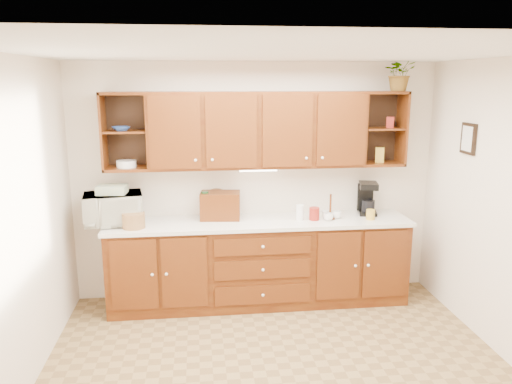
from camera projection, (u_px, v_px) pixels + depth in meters
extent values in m
plane|color=olive|center=(280.00, 376.00, 4.14)|extent=(4.00, 4.00, 0.00)
plane|color=white|center=(284.00, 52.00, 3.57)|extent=(4.00, 4.00, 0.00)
plane|color=beige|center=(256.00, 182.00, 5.55)|extent=(4.00, 0.00, 4.00)
plane|color=beige|center=(11.00, 235.00, 3.63)|extent=(0.00, 3.50, 3.50)
cube|color=#3E1607|center=(259.00, 263.00, 5.45)|extent=(3.20, 0.60, 0.90)
cube|color=silver|center=(259.00, 222.00, 5.34)|extent=(3.24, 0.64, 0.04)
cube|color=#3E1607|center=(258.00, 130.00, 5.26)|extent=(2.30, 0.33, 0.80)
cube|color=black|center=(127.00, 130.00, 5.25)|extent=(0.45, 0.02, 0.80)
cube|color=black|center=(378.00, 127.00, 5.57)|extent=(0.45, 0.02, 0.80)
cube|color=#3E1607|center=(125.00, 132.00, 5.11)|extent=(0.43, 0.30, 0.02)
cube|color=#3E1607|center=(383.00, 129.00, 5.42)|extent=(0.43, 0.30, 0.02)
cube|color=#3E1607|center=(385.00, 92.00, 5.34)|extent=(0.45, 0.33, 0.03)
cube|color=white|center=(258.00, 170.00, 5.31)|extent=(0.40, 0.05, 0.02)
cube|color=black|center=(468.00, 139.00, 4.84)|extent=(0.03, 0.24, 0.30)
cylinder|color=brown|center=(134.00, 220.00, 5.04)|extent=(0.28, 0.28, 0.16)
imported|color=silver|center=(113.00, 209.00, 5.16)|extent=(0.64, 0.48, 0.32)
cube|color=#EBDD6E|center=(112.00, 190.00, 5.12)|extent=(0.31, 0.24, 0.09)
cylinder|color=black|center=(205.00, 206.00, 5.32)|extent=(0.08, 0.08, 0.31)
cylinder|color=brown|center=(217.00, 215.00, 5.52)|extent=(0.31, 0.08, 0.30)
cube|color=#3E1607|center=(220.00, 206.00, 5.36)|extent=(0.44, 0.31, 0.29)
cylinder|color=#3E1607|center=(330.00, 206.00, 5.36)|extent=(0.02, 0.02, 0.27)
cylinder|color=#3E1607|center=(330.00, 218.00, 5.39)|extent=(0.11, 0.11, 0.01)
imported|color=white|center=(337.00, 215.00, 5.39)|extent=(0.10, 0.10, 0.08)
imported|color=white|center=(325.00, 214.00, 5.44)|extent=(0.10, 0.10, 0.08)
imported|color=white|center=(328.00, 217.00, 5.32)|extent=(0.10, 0.10, 0.08)
cylinder|color=maroon|center=(314.00, 214.00, 5.33)|extent=(0.13, 0.13, 0.13)
cylinder|color=white|center=(300.00, 213.00, 5.32)|extent=(0.10, 0.10, 0.17)
cylinder|color=gold|center=(370.00, 215.00, 5.35)|extent=(0.10, 0.10, 0.11)
cube|color=black|center=(367.00, 212.00, 5.58)|extent=(0.24, 0.28, 0.04)
cube|color=black|center=(365.00, 197.00, 5.64)|extent=(0.18, 0.09, 0.31)
cube|color=black|center=(369.00, 186.00, 5.51)|extent=(0.24, 0.28, 0.07)
cylinder|color=black|center=(368.00, 206.00, 5.54)|extent=(0.17, 0.17, 0.13)
imported|color=navy|center=(121.00, 129.00, 5.06)|extent=(0.23, 0.23, 0.04)
cylinder|color=white|center=(126.00, 164.00, 5.17)|extent=(0.22, 0.22, 0.07)
cube|color=gold|center=(380.00, 155.00, 5.48)|extent=(0.11, 0.10, 0.16)
cube|color=maroon|center=(390.00, 122.00, 5.41)|extent=(0.10, 0.09, 0.12)
imported|color=#999999|center=(400.00, 73.00, 5.24)|extent=(0.42, 0.40, 0.38)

